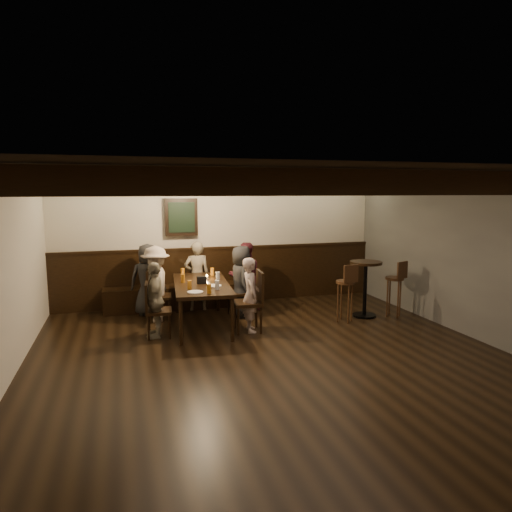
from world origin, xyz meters
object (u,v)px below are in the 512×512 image
object	(u,v)px
person_right_far	(251,295)
bar_stool_right	(394,296)
bar_stool_left	(345,300)
chair_right_far	(249,313)
person_bench_right	(245,276)
person_left_far	(155,300)
chair_left_near	(158,305)
person_right_near	(241,281)
high_top_table	(365,280)
chair_left_far	(158,320)
chair_right_near	(240,301)
person_bench_centre	(197,276)
person_bench_left	(148,279)
dining_table	(201,286)
person_left_near	(156,284)

from	to	relation	value
person_right_far	bar_stool_right	distance (m)	2.72
bar_stool_left	chair_right_far	bearing A→B (deg)	173.87
person_bench_right	person_left_far	world-z (taller)	person_bench_right
chair_left_near	person_right_near	bearing A→B (deg)	90.00
high_top_table	bar_stool_right	xyz separation A→B (m)	(0.50, -0.16, -0.28)
chair_left_far	chair_right_near	world-z (taller)	chair_right_near
chair_left_near	bar_stool_right	world-z (taller)	bar_stool_right
person_bench_centre	bar_stool_right	xyz separation A→B (m)	(3.32, -1.47, -0.28)
person_bench_centre	chair_left_near	bearing A→B (deg)	39.84
bar_stool_left	person_left_far	bearing A→B (deg)	170.96
chair_left_near	person_right_far	world-z (taller)	person_right_far
person_bench_left	high_top_table	size ratio (longest dim) A/B	1.30
person_left_far	chair_left_far	bearing A→B (deg)	90.00
chair_right_far	person_bench_centre	xyz separation A→B (m)	(-0.58, 1.56, 0.36)
person_bench_left	chair_left_near	bearing A→B (deg)	111.91
dining_table	person_right_near	bearing A→B (deg)	30.96
chair_right_far	person_left_near	world-z (taller)	person_left_near
person_bench_right	person_left_near	size ratio (longest dim) A/B	0.98
person_left_near	person_right_near	xyz separation A→B (m)	(1.49, -0.13, -0.02)
chair_right_near	bar_stool_left	distance (m)	1.87
person_right_near	person_bench_centre	bearing A→B (deg)	51.34
chair_right_near	high_top_table	world-z (taller)	high_top_table
chair_left_near	person_right_far	xyz separation A→B (m)	(1.38, -1.03, 0.33)
high_top_table	bar_stool_left	xyz separation A→B (m)	(-0.50, -0.21, -0.28)
chair_left_far	person_bench_right	xyz separation A→B (m)	(1.73, 1.20, 0.39)
person_bench_centre	person_bench_left	bearing A→B (deg)	9.46
dining_table	high_top_table	size ratio (longest dim) A/B	2.01
person_right_far	chair_right_near	bearing A→B (deg)	1.97
person_right_near	high_top_table	xyz separation A→B (m)	(2.13, -0.65, 0.02)
dining_table	person_left_far	world-z (taller)	person_left_far
chair_left_near	person_bench_right	bearing A→B (deg)	105.53
person_bench_left	high_top_table	xyz separation A→B (m)	(3.73, -1.25, 0.01)
high_top_table	chair_right_near	bearing A→B (deg)	163.14
dining_table	high_top_table	bearing A→B (deg)	-0.16
bar_stool_left	person_bench_right	bearing A→B (deg)	130.72
chair_right_near	person_bench_left	size ratio (longest dim) A/B	0.69
person_right_near	chair_right_near	bearing A→B (deg)	90.00
person_bench_left	bar_stool_right	xyz separation A→B (m)	(4.23, -1.40, -0.27)
chair_left_far	person_bench_left	world-z (taller)	person_bench_left
chair_left_near	chair_right_far	world-z (taller)	chair_right_far
dining_table	bar_stool_right	bearing A→B (deg)	-1.96
person_bench_centre	person_left_near	distance (m)	0.96
chair_left_near	person_left_far	world-z (taller)	person_left_far
bar_stool_right	chair_right_near	bearing A→B (deg)	141.08
bar_stool_left	bar_stool_right	distance (m)	1.00
person_left_near	person_right_far	xyz separation A→B (m)	(1.41, -1.03, -0.06)
person_bench_centre	person_left_far	size ratio (longest dim) A/B	1.12
chair_left_near	bar_stool_left	xyz separation A→B (m)	(3.09, -0.99, 0.10)
dining_table	chair_right_near	size ratio (longest dim) A/B	2.24
chair_right_far	bar_stool_left	size ratio (longest dim) A/B	0.96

